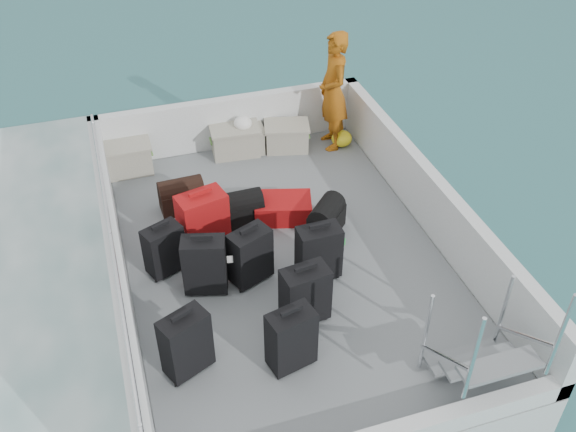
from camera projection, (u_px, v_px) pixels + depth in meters
name	position (u px, v px, depth m)	size (l,w,h in m)	color
ground	(284.00, 297.00, 7.36)	(160.00, 160.00, 0.00)	#164A50
ferry_hull	(284.00, 278.00, 7.17)	(3.60, 5.00, 0.60)	silver
deck	(284.00, 257.00, 6.98)	(3.30, 4.70, 0.02)	gray
deck_fittings	(325.00, 242.00, 6.59)	(3.60, 5.00, 0.90)	silver
suitcase_0	(186.00, 344.00, 5.58)	(0.42, 0.24, 0.65)	black
suitcase_1	(205.00, 266.00, 6.38)	(0.43, 0.25, 0.64)	black
suitcase_2	(164.00, 250.00, 6.62)	(0.39, 0.23, 0.57)	black
suitcase_3	(291.00, 340.00, 5.63)	(0.41, 0.24, 0.63)	black
suitcase_4	(250.00, 256.00, 6.50)	(0.42, 0.25, 0.62)	black
suitcase_5	(203.00, 222.00, 6.88)	(0.51, 0.30, 0.70)	#AC110D
suitcase_6	(305.00, 295.00, 6.07)	(0.45, 0.26, 0.62)	black
suitcase_7	(319.00, 253.00, 6.55)	(0.44, 0.25, 0.62)	black
suitcase_8	(283.00, 208.00, 7.44)	(0.43, 0.65, 0.26)	#AC110D
duffel_0	(182.00, 198.00, 7.55)	(0.51, 0.30, 0.32)	black
duffel_1	(241.00, 211.00, 7.35)	(0.50, 0.30, 0.32)	black
duffel_2	(326.00, 220.00, 7.22)	(0.45, 0.30, 0.32)	black
crate_0	(126.00, 158.00, 8.17)	(0.62, 0.43, 0.37)	#AFAC98
crate_1	(235.00, 141.00, 8.51)	(0.61, 0.42, 0.37)	#AFAC98
crate_2	(244.00, 141.00, 8.56)	(0.51, 0.35, 0.31)	#AFAC98
crate_3	(287.00, 137.00, 8.61)	(0.55, 0.38, 0.33)	#AFAC98
yellow_bag	(342.00, 139.00, 8.70)	(0.28, 0.26, 0.22)	yellow
white_bag	(243.00, 125.00, 8.41)	(0.24, 0.24, 0.18)	white
passenger	(333.00, 92.00, 8.30)	(0.59, 0.38, 1.60)	orange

